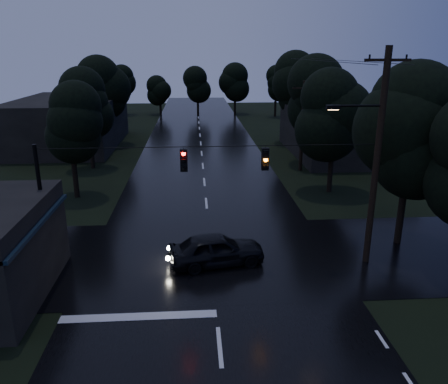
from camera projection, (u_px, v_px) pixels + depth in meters
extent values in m
cube|color=black|center=(203.00, 166.00, 38.82)|extent=(12.00, 120.00, 0.02)
cube|color=black|center=(211.00, 257.00, 21.73)|extent=(60.00, 9.00, 0.02)
cube|color=black|center=(39.00, 223.00, 17.44)|extent=(0.30, 7.00, 0.15)
cylinder|color=black|center=(11.00, 301.00, 15.10)|extent=(0.10, 0.10, 3.00)
cylinder|color=black|center=(60.00, 233.00, 20.80)|extent=(0.10, 0.10, 3.00)
cube|color=#FCD365|center=(27.00, 256.00, 16.23)|extent=(0.06, 1.60, 0.50)
cube|color=#FCD365|center=(49.00, 228.00, 18.79)|extent=(0.06, 1.20, 0.50)
cube|color=black|center=(344.00, 132.00, 42.86)|extent=(10.00, 14.00, 4.40)
cube|color=black|center=(69.00, 122.00, 46.62)|extent=(10.00, 16.00, 5.00)
cylinder|color=black|center=(377.00, 161.00, 19.74)|extent=(0.30, 0.30, 10.00)
cube|color=black|center=(388.00, 60.00, 18.39)|extent=(2.00, 0.12, 0.12)
cylinder|color=black|center=(358.00, 106.00, 18.90)|extent=(2.20, 0.10, 0.10)
cube|color=black|center=(333.00, 107.00, 18.84)|extent=(0.60, 0.25, 0.18)
cube|color=#FFB266|center=(333.00, 109.00, 18.87)|extent=(0.45, 0.18, 0.03)
cylinder|color=black|center=(302.00, 127.00, 36.32)|extent=(0.30, 0.30, 7.50)
cube|color=black|center=(305.00, 88.00, 35.35)|extent=(2.00, 0.12, 0.12)
cylinder|color=black|center=(43.00, 211.00, 19.37)|extent=(0.18, 0.18, 6.00)
cylinder|color=black|center=(211.00, 146.00, 19.00)|extent=(15.00, 0.03, 0.03)
cube|color=black|center=(184.00, 160.00, 19.11)|extent=(0.32, 0.25, 1.00)
sphere|color=#FF0C07|center=(184.00, 161.00, 18.96)|extent=(0.18, 0.18, 0.18)
cube|color=black|center=(265.00, 159.00, 19.34)|extent=(0.32, 0.25, 1.00)
sphere|color=orange|center=(266.00, 160.00, 19.20)|extent=(0.18, 0.18, 0.18)
cylinder|color=black|center=(400.00, 218.00, 22.91)|extent=(0.36, 0.36, 2.80)
sphere|color=black|center=(409.00, 155.00, 21.87)|extent=(4.48, 4.48, 4.48)
sphere|color=black|center=(412.00, 131.00, 21.50)|extent=(4.48, 4.48, 4.48)
sphere|color=black|center=(415.00, 107.00, 21.13)|extent=(4.48, 4.48, 4.48)
cylinder|color=black|center=(76.00, 180.00, 30.26)|extent=(0.36, 0.36, 2.45)
sphere|color=black|center=(71.00, 138.00, 29.34)|extent=(3.92, 3.92, 3.92)
sphere|color=black|center=(69.00, 122.00, 29.02)|extent=(3.92, 3.92, 3.92)
sphere|color=black|center=(68.00, 106.00, 28.69)|extent=(3.92, 3.92, 3.92)
cylinder|color=black|center=(92.00, 153.00, 37.78)|extent=(0.36, 0.36, 2.62)
sphere|color=black|center=(88.00, 117.00, 36.80)|extent=(4.20, 4.20, 4.20)
sphere|color=black|center=(87.00, 103.00, 36.45)|extent=(4.20, 4.20, 4.20)
sphere|color=black|center=(86.00, 89.00, 36.11)|extent=(4.20, 4.20, 4.20)
cylinder|color=black|center=(106.00, 132.00, 47.21)|extent=(0.36, 0.36, 2.80)
sphere|color=black|center=(104.00, 100.00, 46.16)|extent=(4.48, 4.48, 4.48)
sphere|color=black|center=(103.00, 89.00, 45.79)|extent=(4.48, 4.48, 4.48)
sphere|color=black|center=(102.00, 77.00, 45.42)|extent=(4.48, 4.48, 4.48)
cylinder|color=black|center=(330.00, 174.00, 31.42)|extent=(0.36, 0.36, 2.62)
sphere|color=black|center=(333.00, 130.00, 30.44)|extent=(4.20, 4.20, 4.20)
sphere|color=black|center=(335.00, 114.00, 30.09)|extent=(4.20, 4.20, 4.20)
sphere|color=black|center=(336.00, 97.00, 29.74)|extent=(4.20, 4.20, 4.20)
cylinder|color=black|center=(310.00, 149.00, 39.02)|extent=(0.36, 0.36, 2.80)
sphere|color=black|center=(312.00, 111.00, 37.98)|extent=(4.48, 4.48, 4.48)
sphere|color=black|center=(313.00, 97.00, 37.61)|extent=(4.48, 4.48, 4.48)
sphere|color=black|center=(314.00, 83.00, 37.24)|extent=(4.48, 4.48, 4.48)
cylinder|color=black|center=(292.00, 129.00, 48.53)|extent=(0.36, 0.36, 2.97)
sphere|color=black|center=(294.00, 96.00, 47.42)|extent=(4.76, 4.76, 4.76)
sphere|color=black|center=(294.00, 84.00, 47.02)|extent=(4.76, 4.76, 4.76)
sphere|color=black|center=(295.00, 72.00, 46.63)|extent=(4.76, 4.76, 4.76)
imported|color=black|center=(217.00, 249.00, 20.75)|extent=(4.79, 2.61, 1.54)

